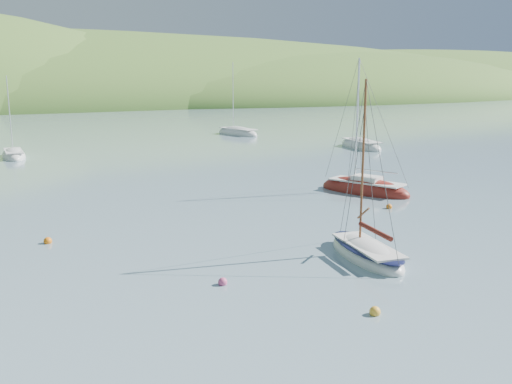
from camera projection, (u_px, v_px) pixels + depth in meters
name	position (u px, v px, depth m)	size (l,w,h in m)	color
ground	(327.00, 287.00, 24.40)	(700.00, 700.00, 0.00)	slate
daysailer_white	(367.00, 253.00, 28.22)	(3.02, 6.31, 9.33)	silver
sloop_red	(365.00, 190.00, 43.49)	(5.41, 7.76, 10.92)	maroon
distant_sloop_a	(14.00, 156.00, 61.38)	(2.44, 6.66, 9.45)	silver
distant_sloop_b	(238.00, 133.00, 83.86)	(5.04, 8.45, 11.38)	silver
distant_sloop_d	(361.00, 146.00, 69.23)	(3.59, 8.25, 11.44)	silver
mooring_buoys	(252.00, 252.00, 28.70)	(22.07, 15.54, 0.44)	gold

